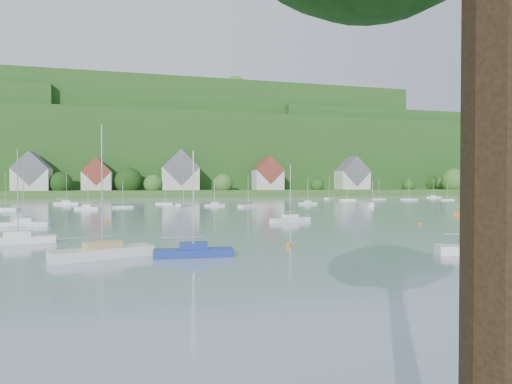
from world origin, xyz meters
TOP-DOWN VIEW (x-y plane):
  - far_shore_strip at (0.00, 200.00)m, footprint 600.00×60.00m
  - forested_ridge at (0.39, 268.57)m, footprint 620.00×181.22m
  - village_building_0 at (-55.00, 187.00)m, footprint 14.00×10.40m
  - village_building_1 at (-30.00, 189.00)m, footprint 12.00×9.36m
  - village_building_2 at (5.00, 188.00)m, footprint 16.00×11.44m
  - village_building_3 at (45.00, 186.00)m, footprint 13.00×10.40m
  - village_building_4 at (90.00, 190.00)m, footprint 15.00×10.40m
  - near_sailboat_0 at (-22.47, 35.67)m, footprint 6.73×2.52m
  - near_sailboat_1 at (-7.42, 23.95)m, footprint 6.09×2.07m
  - near_sailboat_2 at (-14.11, 25.14)m, footprint 7.62×4.75m
  - near_sailboat_3 at (9.81, 51.42)m, footprint 6.55×3.77m
  - near_sailboat_4 at (14.72, 19.42)m, footprint 6.94×4.11m
  - near_sailboat_5 at (45.65, 56.70)m, footprint 4.89×4.68m
  - near_sailboat_6 at (-26.28, 53.49)m, footprint 6.25×1.90m
  - mooring_buoy_0 at (1.34, 27.31)m, footprint 0.46×0.46m
  - mooring_buoy_1 at (12.36, 16.07)m, footprint 0.48×0.48m
  - mooring_buoy_2 at (25.82, 43.24)m, footprint 0.40×0.40m
  - mooring_buoy_3 at (-16.23, 57.47)m, footprint 0.47×0.47m
  - far_sailboat_cluster at (11.28, 116.64)m, footprint 191.34×68.50m

SIDE VIEW (x-z plane):
  - mooring_buoy_0 at x=1.34m, z-range -0.23..0.23m
  - mooring_buoy_1 at x=12.36m, z-range -0.24..0.24m
  - mooring_buoy_2 at x=25.82m, z-range -0.20..0.20m
  - mooring_buoy_3 at x=-16.23m, z-range -0.23..0.23m
  - far_sailboat_cluster at x=11.28m, z-range -3.98..4.72m
  - near_sailboat_5 at x=45.65m, z-range -3.16..3.98m
  - near_sailboat_1 at x=-7.42m, z-range -3.61..4.48m
  - near_sailboat_6 at x=-26.28m, z-range -3.74..4.63m
  - near_sailboat_3 at x=9.81m, z-range -3.82..4.72m
  - near_sailboat_0 at x=-22.47m, z-range -3.98..4.90m
  - near_sailboat_4 at x=14.72m, z-range -4.06..4.99m
  - near_sailboat_2 at x=-14.11m, z-range -4.50..5.49m
  - far_shore_strip at x=0.00m, z-range 0.00..3.00m
  - village_building_1 at x=-30.00m, z-range 1.75..15.75m
  - village_building_3 at x=45.00m, z-range 1.68..17.18m
  - village_building_0 at x=-55.00m, z-range 1.51..17.51m
  - village_building_4 at x=90.00m, z-range 1.34..17.84m
  - village_building_2 at x=5.00m, z-range 1.27..19.27m
  - forested_ridge at x=0.39m, z-range -12.06..57.83m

